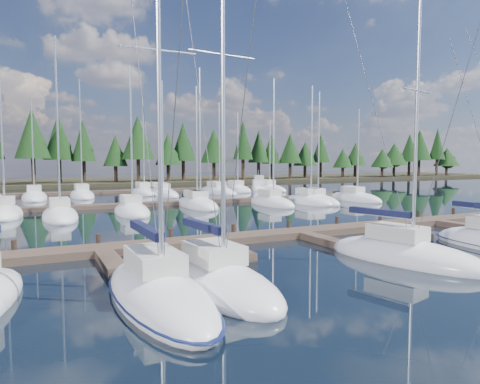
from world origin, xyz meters
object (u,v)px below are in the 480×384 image
front_sailboat_2 (218,282)px  main_dock (303,234)px  front_sailboat_1 (158,293)px  motor_yacht_right (259,187)px  front_sailboat_3 (404,255)px

front_sailboat_2 → main_dock: bearing=40.4°
front_sailboat_1 → motor_yacht_right: front_sailboat_1 is taller
front_sailboat_2 → motor_yacht_right: 54.31m
front_sailboat_2 → front_sailboat_3: size_ratio=1.06×
main_dock → front_sailboat_3: (0.76, -7.37, 0.09)m
main_dock → front_sailboat_2: bearing=-139.6°
front_sailboat_2 → motor_yacht_right: bearing=59.9°
front_sailboat_1 → front_sailboat_2: front_sailboat_2 is taller
front_sailboat_3 → front_sailboat_2: bearing=-178.4°
front_sailboat_2 → front_sailboat_3: bearing=1.6°
main_dock → front_sailboat_3: size_ratio=3.03×
front_sailboat_1 → front_sailboat_2: bearing=5.6°
front_sailboat_1 → motor_yacht_right: size_ratio=1.86×
main_dock → front_sailboat_2: (-8.99, -7.64, 0.10)m
motor_yacht_right → front_sailboat_1: bearing=-122.1°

